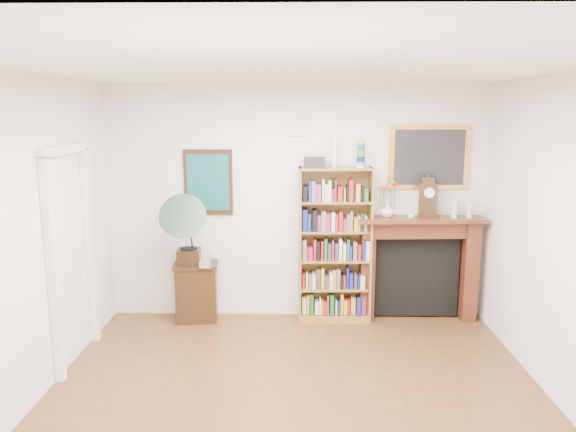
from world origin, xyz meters
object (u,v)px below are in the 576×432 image
(teacup, at_px, (411,216))
(bookshelf, at_px, (335,236))
(flower_vase, at_px, (387,210))
(mantel_clock, at_px, (428,198))
(cd_stack, at_px, (205,264))
(gramophone, at_px, (185,225))
(bottle_right, at_px, (469,209))
(fireplace, at_px, (418,258))
(bottle_left, at_px, (455,208))
(side_cabinet, at_px, (197,292))

(teacup, bearing_deg, bookshelf, 175.89)
(flower_vase, bearing_deg, teacup, -14.26)
(mantel_clock, bearing_deg, cd_stack, -155.95)
(gramophone, relative_size, cd_stack, 7.22)
(bottle_right, bearing_deg, flower_vase, 179.76)
(gramophone, xyz_separation_m, flower_vase, (2.34, 0.14, 0.15))
(bottle_right, bearing_deg, fireplace, 173.70)
(flower_vase, bearing_deg, cd_stack, -174.70)
(flower_vase, xyz_separation_m, bottle_left, (0.77, -0.03, 0.03))
(side_cabinet, xyz_separation_m, fireplace, (2.65, 0.10, 0.40))
(side_cabinet, relative_size, fireplace, 0.47)
(gramophone, bearing_deg, bottle_left, -2.71)
(gramophone, relative_size, teacup, 11.52)
(side_cabinet, distance_m, gramophone, 0.85)
(side_cabinet, relative_size, teacup, 9.38)
(mantel_clock, bearing_deg, side_cabinet, -159.44)
(cd_stack, distance_m, flower_vase, 2.21)
(gramophone, xyz_separation_m, teacup, (2.61, 0.08, 0.10))
(side_cabinet, distance_m, cd_stack, 0.44)
(side_cabinet, distance_m, teacup, 2.69)
(fireplace, relative_size, flower_vase, 8.80)
(fireplace, distance_m, bottle_left, 0.74)
(gramophone, height_order, bottle_left, gramophone)
(bookshelf, distance_m, gramophone, 1.75)
(flower_vase, relative_size, teacup, 2.28)
(fireplace, xyz_separation_m, bottle_left, (0.38, -0.09, 0.63))
(cd_stack, bearing_deg, teacup, 3.08)
(side_cabinet, xyz_separation_m, bottle_left, (3.03, 0.01, 1.03))
(teacup, bearing_deg, mantel_clock, 23.34)
(teacup, bearing_deg, side_cabinet, 179.39)
(teacup, bearing_deg, cd_stack, -176.92)
(gramophone, bearing_deg, cd_stack, -17.93)
(bookshelf, relative_size, cd_stack, 17.70)
(cd_stack, height_order, mantel_clock, mantel_clock)
(cd_stack, height_order, bottle_right, bottle_right)
(cd_stack, relative_size, bottle_right, 0.60)
(bookshelf, relative_size, flower_vase, 12.39)
(gramophone, height_order, cd_stack, gramophone)
(side_cabinet, bearing_deg, fireplace, -3.80)
(fireplace, distance_m, bottle_right, 0.83)
(side_cabinet, relative_size, bottle_left, 2.94)
(fireplace, height_order, gramophone, gramophone)
(fireplace, bearing_deg, flower_vase, -174.28)
(mantel_clock, relative_size, flower_vase, 2.75)
(cd_stack, relative_size, bottle_left, 0.50)
(gramophone, distance_m, bottle_right, 3.30)
(bottle_left, bearing_deg, mantel_clock, 170.30)
(side_cabinet, relative_size, gramophone, 0.81)
(fireplace, distance_m, cd_stack, 2.52)
(side_cabinet, relative_size, cd_stack, 5.88)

